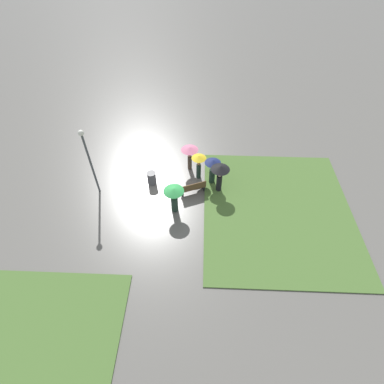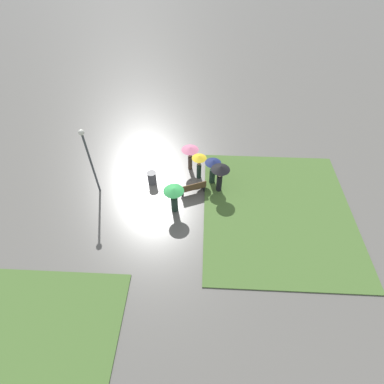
# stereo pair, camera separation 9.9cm
# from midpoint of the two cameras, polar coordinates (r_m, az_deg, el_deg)

# --- Properties ---
(ground_plane) EXTENTS (90.00, 90.00, 0.00)m
(ground_plane) POSITION_cam_midpoint_polar(r_m,az_deg,el_deg) (18.56, -4.20, -0.81)
(ground_plane) COLOR #66635E
(lawn_patch_near) EXTENTS (8.65, 9.93, 0.06)m
(lawn_patch_near) POSITION_cam_midpoint_polar(r_m,az_deg,el_deg) (18.39, 16.12, -3.56)
(lawn_patch_near) COLOR #4C7033
(lawn_patch_near) RESTS_ON ground_plane
(lawn_patch_far) EXTENTS (7.17, 6.15, 0.06)m
(lawn_patch_far) POSITION_cam_midpoint_polar(r_m,az_deg,el_deg) (15.75, -27.55, -23.25)
(lawn_patch_far) COLOR #4C7033
(lawn_patch_far) RESTS_ON ground_plane
(park_bench) EXTENTS (1.64, 1.00, 0.90)m
(park_bench) POSITION_cam_midpoint_polar(r_m,az_deg,el_deg) (18.37, 0.40, 0.80)
(park_bench) COLOR brown
(park_bench) RESTS_ON ground_plane
(lamp_post) EXTENTS (0.32, 0.32, 4.57)m
(lamp_post) POSITION_cam_midpoint_polar(r_m,az_deg,el_deg) (17.81, -18.98, 6.78)
(lamp_post) COLOR #474C51
(lamp_post) RESTS_ON ground_plane
(trash_bin) EXTENTS (0.59, 0.59, 0.87)m
(trash_bin) POSITION_cam_midpoint_polar(r_m,az_deg,el_deg) (19.19, -7.49, 2.69)
(trash_bin) COLOR #4C4C51
(trash_bin) RESTS_ON ground_plane
(crowd_person_green) EXTENTS (1.16, 1.16, 1.80)m
(crowd_person_green) POSITION_cam_midpoint_polar(r_m,az_deg,el_deg) (16.89, -3.29, -0.63)
(crowd_person_green) COLOR #1E3328
(crowd_person_green) RESTS_ON ground_plane
(crowd_person_navy) EXTENTS (1.00, 1.00, 1.86)m
(crowd_person_navy) POSITION_cam_midpoint_polar(r_m,az_deg,el_deg) (18.56, 4.13, 4.60)
(crowd_person_navy) COLOR #1E3328
(crowd_person_navy) RESTS_ON ground_plane
(crowd_person_pink) EXTENTS (1.12, 1.12, 1.79)m
(crowd_person_pink) POSITION_cam_midpoint_polar(r_m,az_deg,el_deg) (19.44, -0.22, 7.63)
(crowd_person_pink) COLOR #47382D
(crowd_person_pink) RESTS_ON ground_plane
(crowd_person_black) EXTENTS (1.13, 1.13, 2.01)m
(crowd_person_black) POSITION_cam_midpoint_polar(r_m,az_deg,el_deg) (17.90, 5.53, 3.61)
(crowd_person_black) COLOR black
(crowd_person_black) RESTS_ON ground_plane
(crowd_person_yellow) EXTENTS (0.92, 0.92, 1.81)m
(crowd_person_yellow) POSITION_cam_midpoint_polar(r_m,az_deg,el_deg) (18.86, 1.51, 5.66)
(crowd_person_yellow) COLOR #1E3328
(crowd_person_yellow) RESTS_ON ground_plane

